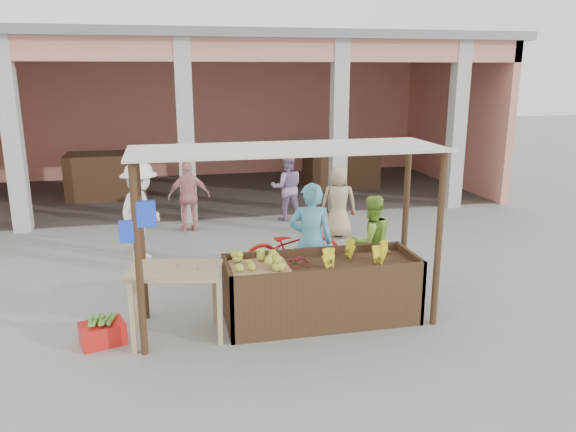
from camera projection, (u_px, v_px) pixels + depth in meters
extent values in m
plane|color=gray|center=(286.00, 323.00, 7.63)|extent=(60.00, 60.00, 0.00)
cube|color=tan|center=(209.00, 113.00, 17.88)|extent=(14.00, 0.20, 4.00)
cube|color=tan|center=(451.00, 116.00, 16.60)|extent=(0.20, 6.00, 4.00)
cube|color=tan|center=(229.00, 50.00, 12.01)|extent=(14.00, 0.30, 0.50)
cube|color=slate|center=(216.00, 39.00, 14.61)|extent=(14.40, 6.40, 0.20)
cube|color=beige|center=(13.00, 137.00, 11.51)|extent=(0.35, 0.35, 4.00)
cube|color=beige|center=(186.00, 133.00, 12.25)|extent=(0.35, 0.35, 4.00)
cube|color=beige|center=(339.00, 129.00, 12.98)|extent=(0.35, 0.35, 4.00)
cube|color=beige|center=(457.00, 126.00, 13.62)|extent=(0.35, 0.35, 4.00)
cube|color=#45311B|center=(107.00, 176.00, 14.87)|extent=(2.00, 1.20, 1.20)
cube|color=#45311B|center=(341.00, 167.00, 16.24)|extent=(2.00, 1.20, 1.20)
cube|color=#45311B|center=(321.00, 293.00, 7.64)|extent=(2.60, 0.95, 0.80)
cylinder|color=#45311B|center=(139.00, 262.00, 6.52)|extent=(0.09, 0.09, 2.35)
cylinder|color=#45311B|center=(439.00, 241.00, 7.32)|extent=(0.09, 0.09, 2.35)
cylinder|color=#45311B|center=(141.00, 237.00, 7.51)|extent=(0.09, 0.09, 2.35)
cylinder|color=#45311B|center=(405.00, 220.00, 8.31)|extent=(0.09, 0.09, 2.35)
cube|color=beige|center=(288.00, 149.00, 7.12)|extent=(4.00, 1.35, 0.03)
cube|color=blue|center=(146.00, 214.00, 6.40)|extent=(0.22, 0.08, 0.30)
cube|color=blue|center=(127.00, 232.00, 6.40)|extent=(0.18, 0.07, 0.26)
cube|color=#A97B57|center=(260.00, 269.00, 7.31)|extent=(0.75, 0.65, 0.06)
ellipsoid|color=gold|center=(259.00, 261.00, 7.28)|extent=(0.64, 0.56, 0.14)
ellipsoid|color=maroon|center=(299.00, 261.00, 7.50)|extent=(0.39, 0.32, 0.12)
cube|color=tan|center=(174.00, 270.00, 7.02)|extent=(1.28, 0.99, 0.04)
cube|color=tan|center=(132.00, 320.00, 6.71)|extent=(0.06, 0.06, 0.89)
cube|color=tan|center=(220.00, 312.00, 6.93)|extent=(0.06, 0.06, 0.89)
cube|color=tan|center=(134.00, 298.00, 7.34)|extent=(0.06, 0.06, 0.89)
cube|color=tan|center=(215.00, 291.00, 7.56)|extent=(0.06, 0.06, 0.89)
cube|color=red|center=(103.00, 333.00, 7.03)|extent=(0.62, 0.52, 0.28)
ellipsoid|color=brown|center=(339.00, 203.00, 13.08)|extent=(0.46, 0.46, 0.63)
ellipsoid|color=brown|center=(353.00, 202.00, 13.21)|extent=(0.46, 0.46, 0.63)
ellipsoid|color=brown|center=(343.00, 200.00, 13.42)|extent=(0.46, 0.46, 0.63)
imported|color=#54ADC9|center=(311.00, 238.00, 8.23)|extent=(0.82, 0.69, 1.89)
imported|color=#8EC63C|center=(371.00, 239.00, 8.75)|extent=(0.81, 0.56, 1.55)
imported|color=#A9130C|center=(293.00, 246.00, 9.43)|extent=(0.82, 1.83, 0.92)
imported|color=white|center=(141.00, 208.00, 9.96)|extent=(1.10, 1.38, 1.92)
imported|color=#D78689|center=(189.00, 194.00, 11.78)|extent=(0.97, 0.56, 1.60)
imported|color=tan|center=(339.00, 198.00, 11.36)|extent=(0.88, 0.68, 1.63)
imported|color=#9B80A7|center=(287.00, 184.00, 12.65)|extent=(0.85, 0.53, 1.67)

